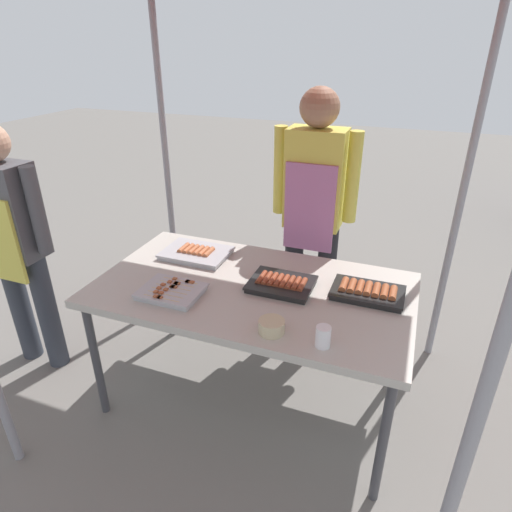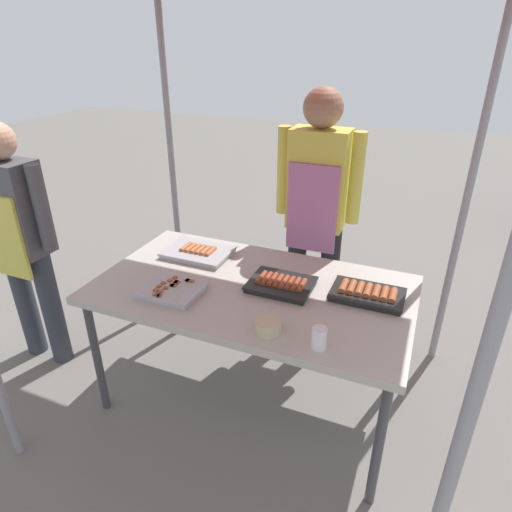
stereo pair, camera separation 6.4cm
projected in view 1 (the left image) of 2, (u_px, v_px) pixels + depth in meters
The scene contains 10 objects.
ground_plane at pixel (253, 396), 2.58m from camera, with size 18.00×18.00×0.00m, color #66605B.
stall_table at pixel (253, 295), 2.26m from camera, with size 1.60×0.90×0.75m.
tray_grilled_sausages at pixel (196, 253), 2.54m from camera, with size 0.38×0.27×0.05m.
tray_meat_skewers at pixel (171, 291), 2.16m from camera, with size 0.30×0.24×0.04m.
tray_pork_links at pixel (368, 292), 2.15m from camera, with size 0.35×0.23×0.06m.
tray_spring_rolls at pixel (281, 284), 2.22m from camera, with size 0.32×0.26×0.05m.
condiment_bowl at pixel (272, 326), 1.88m from camera, with size 0.11×0.11×0.06m, color #BFB28C.
drink_cup_near_edge at pixel (323, 337), 1.79m from camera, with size 0.06×0.06×0.09m, color white.
vendor_woman at pixel (314, 203), 2.68m from camera, with size 0.52×0.23×1.65m.
customer_nearby at pixel (13, 235), 2.49m from camera, with size 0.52×0.22×1.51m.
Camera 1 is at (0.70, -1.80, 1.89)m, focal length 30.83 mm.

